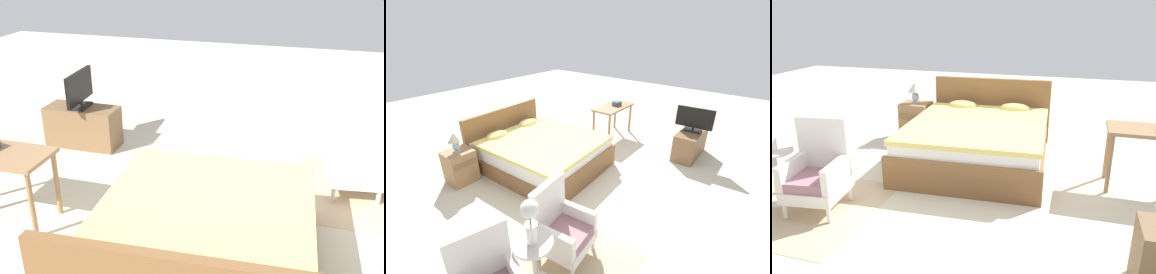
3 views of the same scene
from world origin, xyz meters
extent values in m
plane|color=beige|center=(0.00, 0.00, 0.00)|extent=(16.00, 16.00, 0.00)
cube|color=brown|center=(-0.03, 0.89, 0.14)|extent=(1.86, 2.21, 0.28)
cube|color=white|center=(-0.03, 0.89, 0.40)|extent=(1.78, 2.12, 0.24)
cube|color=#EAD66B|center=(-0.02, 0.81, 0.55)|extent=(1.83, 1.95, 0.06)
cube|color=brown|center=(0.03, -0.14, 0.20)|extent=(1.78, 0.16, 0.40)
ellipsoid|color=#DBC670|center=(0.33, 1.65, 0.59)|extent=(0.45, 0.30, 0.14)
cylinder|color=white|center=(-1.47, -1.07, 0.09)|extent=(0.04, 0.04, 0.16)
cylinder|color=white|center=(-1.01, -1.00, 0.09)|extent=(0.04, 0.04, 0.16)
cylinder|color=white|center=(-1.53, -0.61, 0.09)|extent=(0.04, 0.04, 0.16)
cylinder|color=white|center=(-1.07, -0.55, 0.09)|extent=(0.04, 0.04, 0.16)
cube|color=white|center=(-1.27, -0.81, 0.23)|extent=(0.61, 0.61, 0.12)
cube|color=gray|center=(-1.27, -0.81, 0.34)|extent=(0.56, 0.56, 0.10)
cube|color=white|center=(-1.30, -0.58, 0.61)|extent=(0.55, 0.15, 0.64)
cube|color=white|center=(-1.50, -0.84, 0.42)|extent=(0.14, 0.52, 0.26)
cube|color=white|center=(-1.04, -0.78, 0.42)|extent=(0.14, 0.52, 0.26)
cube|color=brown|center=(2.15, -1.13, 0.27)|extent=(0.96, 0.40, 0.54)
cube|color=black|center=(2.15, -1.13, 0.55)|extent=(0.22, 0.33, 0.03)
cylinder|color=black|center=(2.15, -1.13, 0.59)|extent=(0.04, 0.04, 0.05)
cube|color=black|center=(2.15, -1.13, 0.82)|extent=(0.09, 0.69, 0.40)
cube|color=black|center=(2.17, -1.12, 0.82)|extent=(0.05, 0.64, 0.36)
cylinder|color=#8E6B47|center=(1.58, 0.44, 0.34)|extent=(0.05, 0.05, 0.68)
cylinder|color=#8E6B47|center=(1.58, 0.86, 0.34)|extent=(0.05, 0.05, 0.68)
camera|label=1|loc=(-0.76, 3.79, 2.55)|focal=42.00mm
camera|label=2|loc=(-2.90, -2.29, 2.52)|focal=24.00mm
camera|label=3|loc=(1.14, -3.65, 1.96)|focal=35.00mm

